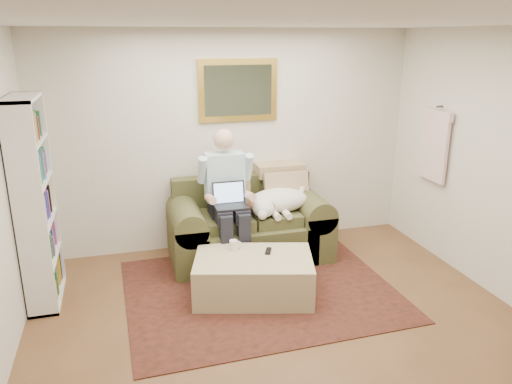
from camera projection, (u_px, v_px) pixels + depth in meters
name	position (u px, v px, depth m)	size (l,w,h in m)	color
room_shell	(289.00, 193.00, 4.01)	(4.51, 5.00, 2.61)	brown
rug	(260.00, 290.00, 5.14)	(2.68, 2.15, 0.01)	black
sofa	(249.00, 231.00, 5.85)	(1.83, 0.93, 1.10)	#4E4E29
seated_man	(229.00, 201.00, 5.48)	(0.60, 0.86, 1.54)	#8CC7D8
laptop	(230.00, 200.00, 5.41)	(0.36, 0.28, 0.26)	black
sleeping_dog	(278.00, 200.00, 5.73)	(0.75, 0.47, 0.28)	white
ottoman	(254.00, 277.00, 4.98)	(1.15, 0.73, 0.42)	tan
coffee_mug	(234.00, 245.00, 5.08)	(0.08, 0.08, 0.10)	white
tv_remote	(268.00, 251.00, 5.04)	(0.05, 0.15, 0.02)	black
bookshelf	(35.00, 203.00, 4.71)	(0.28, 0.80, 2.00)	white
wall_mirror	(238.00, 90.00, 5.80)	(0.94, 0.04, 0.72)	gold
hanging_shirt	(434.00, 142.00, 5.70)	(0.06, 0.52, 0.90)	#FDD1D6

